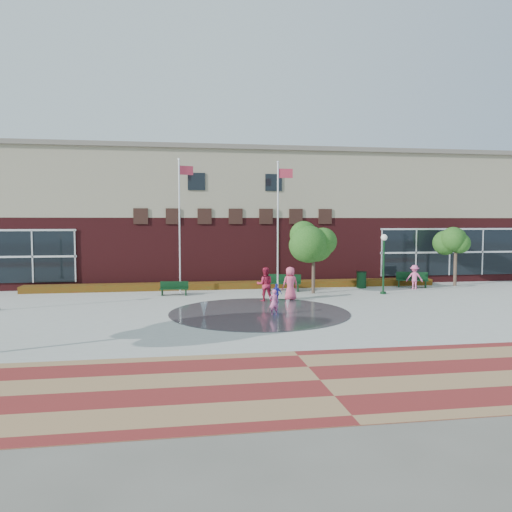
{
  "coord_description": "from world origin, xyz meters",
  "views": [
    {
      "loc": [
        -3.75,
        -19.68,
        4.28
      ],
      "look_at": [
        0.0,
        4.0,
        2.6
      ],
      "focal_mm": 35.0,
      "sensor_mm": 36.0,
      "label": 1
    }
  ],
  "objects": [
    {
      "name": "ground",
      "position": [
        0.0,
        0.0,
        0.0
      ],
      "size": [
        120.0,
        120.0,
        0.0
      ],
      "primitive_type": "plane",
      "color": "#666056",
      "rests_on": "ground"
    },
    {
      "name": "flagpole_left",
      "position": [
        -3.56,
        10.22,
        4.44
      ],
      "size": [
        0.91,
        0.3,
        7.97
      ],
      "rotation": [
        0.0,
        0.0,
        0.26
      ],
      "color": "white",
      "rests_on": "ground"
    },
    {
      "name": "tree_small_right",
      "position": [
        14.36,
        10.59,
        2.88
      ],
      "size": [
        2.31,
        2.31,
        3.95
      ],
      "color": "#423227",
      "rests_on": "ground"
    },
    {
      "name": "bench_right",
      "position": [
        11.18,
        10.26,
        0.32
      ],
      "size": [
        2.04,
        1.27,
        0.99
      ],
      "rotation": [
        0.0,
        0.0,
        -0.4
      ],
      "color": "#0E3218",
      "rests_on": "ground"
    },
    {
      "name": "water_jet_b",
      "position": [
        1.49,
        3.64,
        0.0
      ],
      "size": [
        0.2,
        0.2,
        0.44
      ],
      "primitive_type": "cone",
      "rotation": [
        3.14,
        0.0,
        0.0
      ],
      "color": "white",
      "rests_on": "ground"
    },
    {
      "name": "person_bench",
      "position": [
        10.93,
        9.46,
        0.77
      ],
      "size": [
        1.13,
        0.91,
        1.53
      ],
      "primitive_type": "imported",
      "rotation": [
        0.0,
        0.0,
        2.75
      ],
      "color": "pink",
      "rests_on": "ground"
    },
    {
      "name": "splash_pad",
      "position": [
        0.0,
        3.0,
        0.0
      ],
      "size": [
        8.4,
        8.4,
        0.01
      ],
      "primitive_type": "cylinder",
      "color": "#383A3D",
      "rests_on": "ground"
    },
    {
      "name": "flower_bed",
      "position": [
        0.0,
        11.6,
        0.0
      ],
      "size": [
        26.0,
        1.2,
        0.4
      ],
      "primitive_type": "cube",
      "color": "#931906",
      "rests_on": "ground"
    },
    {
      "name": "child_blue",
      "position": [
        1.34,
        5.6,
        0.52
      ],
      "size": [
        0.64,
        0.56,
        1.03
      ],
      "primitive_type": "imported",
      "rotation": [
        0.0,
        0.0,
        2.52
      ],
      "color": "#2425A5",
      "rests_on": "ground"
    },
    {
      "name": "bench_left",
      "position": [
        -3.96,
        9.12,
        0.26
      ],
      "size": [
        1.66,
        0.62,
        0.81
      ],
      "rotation": [
        0.0,
        0.0,
        -0.11
      ],
      "color": "#0E3218",
      "rests_on": "ground"
    },
    {
      "name": "adult_red",
      "position": [
        0.84,
        6.28,
        0.92
      ],
      "size": [
        0.95,
        0.77,
        1.83
      ],
      "primitive_type": "imported",
      "rotation": [
        0.0,
        0.0,
        3.06
      ],
      "color": "#B4203E",
      "rests_on": "ground"
    },
    {
      "name": "child_splash",
      "position": [
        0.55,
        2.28,
        0.6
      ],
      "size": [
        0.48,
        0.36,
        1.2
      ],
      "primitive_type": "imported",
      "rotation": [
        0.0,
        0.0,
        3.33
      ],
      "color": "pink",
      "rests_on": "ground"
    },
    {
      "name": "tree_mid",
      "position": [
        4.17,
        8.69,
        3.41
      ],
      "size": [
        2.78,
        2.78,
        4.68
      ],
      "color": "#423227",
      "rests_on": "ground"
    },
    {
      "name": "library_building",
      "position": [
        0.0,
        17.48,
        4.64
      ],
      "size": [
        44.4,
        10.4,
        9.2
      ],
      "color": "#4C1519",
      "rests_on": "ground"
    },
    {
      "name": "lamp_right",
      "position": [
        8.15,
        7.79,
        2.19
      ],
      "size": [
        0.37,
        0.37,
        3.52
      ],
      "color": "#0E3218",
      "rests_on": "ground"
    },
    {
      "name": "water_jet_a",
      "position": [
        -2.61,
        2.28,
        0.0
      ],
      "size": [
        0.34,
        0.34,
        0.66
      ],
      "primitive_type": "cone",
      "rotation": [
        3.14,
        0.0,
        0.0
      ],
      "color": "white",
      "rests_on": "ground"
    },
    {
      "name": "trash_can",
      "position": [
        7.86,
        10.52,
        0.55
      ],
      "size": [
        0.65,
        0.65,
        1.07
      ],
      "color": "#0E3218",
      "rests_on": "ground"
    },
    {
      "name": "plaza_concrete",
      "position": [
        0.0,
        4.0,
        0.0
      ],
      "size": [
        46.0,
        18.0,
        0.01
      ],
      "primitive_type": "cube",
      "color": "#A8A8A0",
      "rests_on": "ground"
    },
    {
      "name": "flagpole_right",
      "position": [
        2.13,
        9.0,
        4.35
      ],
      "size": [
        0.96,
        0.16,
        7.78
      ],
      "rotation": [
        0.0,
        0.0,
        0.01
      ],
      "color": "white",
      "rests_on": "ground"
    },
    {
      "name": "bench_mid",
      "position": [
        2.65,
        9.85,
        0.33
      ],
      "size": [
        2.13,
        1.14,
        1.03
      ],
      "rotation": [
        0.0,
        0.0,
        -0.29
      ],
      "color": "#0E3218",
      "rests_on": "ground"
    },
    {
      "name": "adult_pink",
      "position": [
        2.26,
        6.44,
        0.91
      ],
      "size": [
        0.99,
        0.76,
        1.82
      ],
      "primitive_type": "imported",
      "rotation": [
        0.0,
        0.0,
        3.36
      ],
      "color": "#EC4D73",
      "rests_on": "ground"
    },
    {
      "name": "paver_band",
      "position": [
        0.0,
        -7.0,
        0.0
      ],
      "size": [
        46.0,
        6.0,
        0.01
      ],
      "primitive_type": "cube",
      "color": "maroon",
      "rests_on": "ground"
    }
  ]
}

